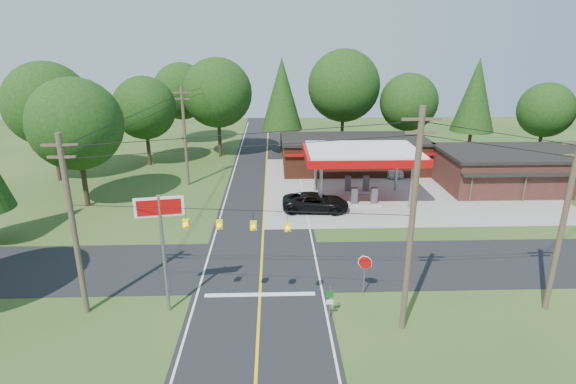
{
  "coord_description": "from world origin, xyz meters",
  "views": [
    {
      "loc": [
        0.9,
        -26.72,
        14.23
      ],
      "look_at": [
        2.0,
        7.0,
        2.8
      ],
      "focal_mm": 28.0,
      "sensor_mm": 36.0,
      "label": 1
    }
  ],
  "objects_px": {
    "gas_canopy": "(362,155)",
    "octagonal_stop_sign": "(365,266)",
    "suv_car": "(315,202)",
    "big_stop_sign": "(161,227)",
    "sedan_car": "(391,168)"
  },
  "relations": [
    {
      "from": "sedan_car",
      "to": "octagonal_stop_sign",
      "type": "height_order",
      "value": "octagonal_stop_sign"
    },
    {
      "from": "suv_car",
      "to": "octagonal_stop_sign",
      "type": "height_order",
      "value": "octagonal_stop_sign"
    },
    {
      "from": "suv_car",
      "to": "octagonal_stop_sign",
      "type": "xyz_separation_m",
      "value": [
        1.61,
        -13.66,
        1.06
      ]
    },
    {
      "from": "gas_canopy",
      "to": "sedan_car",
      "type": "distance_m",
      "value": 10.03
    },
    {
      "from": "suv_car",
      "to": "sedan_car",
      "type": "xyz_separation_m",
      "value": [
        9.43,
        11.0,
        -0.03
      ]
    },
    {
      "from": "gas_canopy",
      "to": "suv_car",
      "type": "bearing_deg",
      "value": -146.31
    },
    {
      "from": "big_stop_sign",
      "to": "octagonal_stop_sign",
      "type": "bearing_deg",
      "value": 6.94
    },
    {
      "from": "gas_canopy",
      "to": "octagonal_stop_sign",
      "type": "distance_m",
      "value": 17.08
    },
    {
      "from": "big_stop_sign",
      "to": "octagonal_stop_sign",
      "type": "height_order",
      "value": "big_stop_sign"
    },
    {
      "from": "big_stop_sign",
      "to": "gas_canopy",
      "type": "bearing_deg",
      "value": 52.14
    },
    {
      "from": "gas_canopy",
      "to": "suv_car",
      "type": "relative_size",
      "value": 1.84
    },
    {
      "from": "suv_car",
      "to": "sedan_car",
      "type": "relative_size",
      "value": 1.28
    },
    {
      "from": "gas_canopy",
      "to": "sedan_car",
      "type": "xyz_separation_m",
      "value": [
        4.93,
        8.0,
        -3.5
      ]
    },
    {
      "from": "octagonal_stop_sign",
      "to": "suv_car",
      "type": "bearing_deg",
      "value": 96.71
    },
    {
      "from": "gas_canopy",
      "to": "octagonal_stop_sign",
      "type": "xyz_separation_m",
      "value": [
        -2.89,
        -16.66,
        -2.4
      ]
    }
  ]
}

